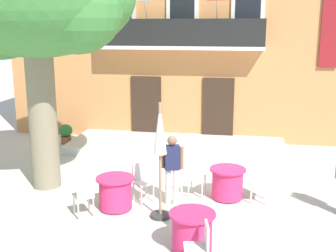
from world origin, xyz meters
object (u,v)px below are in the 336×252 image
at_px(cafe_chair_middle_1, 187,208).
at_px(ground_planter_left, 66,133).
at_px(cafe_table_near_tree, 227,183).
at_px(cafe_chair_front_0, 84,194).
at_px(cafe_chair_near_tree_1, 196,176).
at_px(cafe_table_middle, 192,231).
at_px(cafe_table_front, 115,193).
at_px(pedestrian_mid_plaza, 172,166).
at_px(plane_tree, 33,2).
at_px(cafe_chair_front_1, 142,179).
at_px(cafe_chair_near_tree_0, 260,179).
at_px(cafe_chair_middle_0, 200,245).
at_px(cafe_umbrella, 160,144).

relative_size(cafe_chair_middle_1, ground_planter_left, 1.30).
height_order(cafe_table_near_tree, cafe_chair_middle_1, cafe_chair_middle_1).
relative_size(cafe_chair_front_0, ground_planter_left, 1.30).
distance_m(cafe_table_near_tree, cafe_chair_near_tree_1, 0.77).
relative_size(cafe_table_middle, cafe_table_front, 1.00).
relative_size(ground_planter_left, pedestrian_mid_plaza, 0.42).
height_order(cafe_table_near_tree, cafe_chair_near_tree_1, cafe_chair_near_tree_1).
distance_m(cafe_table_front, cafe_chair_front_0, 0.77).
bearing_deg(pedestrian_mid_plaza, plane_tree, 169.61).
distance_m(cafe_table_near_tree, cafe_chair_front_0, 3.41).
xyz_separation_m(cafe_chair_front_0, pedestrian_mid_plaza, (1.77, 1.00, 0.41)).
bearing_deg(cafe_table_middle, plane_tree, 147.39).
relative_size(cafe_table_near_tree, cafe_chair_front_1, 0.95).
height_order(plane_tree, pedestrian_mid_plaza, plane_tree).
height_order(cafe_chair_near_tree_0, cafe_chair_front_1, same).
bearing_deg(pedestrian_mid_plaza, cafe_chair_front_1, 172.11).
xyz_separation_m(cafe_chair_front_0, ground_planter_left, (-2.78, 5.54, -0.14)).
bearing_deg(cafe_table_near_tree, cafe_chair_middle_0, -95.42).
relative_size(cafe_table_near_tree, pedestrian_mid_plaza, 0.52).
xyz_separation_m(plane_tree, cafe_chair_near_tree_1, (3.98, -0.07, -4.09)).
relative_size(cafe_chair_middle_1, pedestrian_mid_plaza, 0.55).
height_order(cafe_chair_middle_0, ground_planter_left, cafe_chair_middle_0).
bearing_deg(cafe_umbrella, cafe_chair_front_0, -170.48).
bearing_deg(cafe_chair_near_tree_1, cafe_chair_front_1, -159.70).
xyz_separation_m(cafe_chair_middle_0, cafe_chair_front_0, (-2.71, 1.76, 0.00)).
height_order(plane_tree, cafe_table_middle, plane_tree).
relative_size(plane_tree, cafe_chair_front_1, 6.83).
height_order(cafe_chair_front_1, pedestrian_mid_plaza, pedestrian_mid_plaza).
bearing_deg(cafe_chair_near_tree_1, pedestrian_mid_plaza, -131.59).
bearing_deg(cafe_chair_front_0, cafe_umbrella, 9.52).
xyz_separation_m(cafe_chair_middle_0, cafe_table_front, (-2.16, 2.28, -0.14)).
bearing_deg(cafe_chair_near_tree_1, cafe_table_near_tree, 0.25).
bearing_deg(cafe_table_near_tree, ground_planter_left, 145.63).
distance_m(cafe_table_middle, cafe_chair_front_0, 2.69).
bearing_deg(pedestrian_mid_plaza, cafe_chair_front_0, -150.37).
relative_size(cafe_chair_front_0, pedestrian_mid_plaza, 0.55).
bearing_deg(cafe_chair_front_1, cafe_chair_middle_0, -59.52).
relative_size(cafe_chair_near_tree_1, cafe_chair_middle_0, 1.00).
bearing_deg(cafe_chair_middle_1, cafe_chair_middle_0, -73.73).
distance_m(cafe_table_near_tree, cafe_chair_near_tree_0, 0.77).
relative_size(cafe_chair_middle_1, cafe_umbrella, 0.36).
relative_size(cafe_chair_middle_0, cafe_chair_front_1, 1.00).
height_order(cafe_table_middle, cafe_chair_middle_1, cafe_chair_middle_1).
height_order(cafe_chair_middle_0, cafe_umbrella, cafe_umbrella).
relative_size(cafe_chair_middle_0, pedestrian_mid_plaza, 0.55).
xyz_separation_m(cafe_chair_middle_0, pedestrian_mid_plaza, (-0.94, 2.76, 0.41)).
xyz_separation_m(cafe_chair_near_tree_0, ground_planter_left, (-6.56, 3.96, -0.14)).
bearing_deg(cafe_table_front, plane_tree, 153.59).
bearing_deg(ground_planter_left, cafe_table_middle, -51.36).
bearing_deg(cafe_table_front, cafe_chair_middle_1, -25.62).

